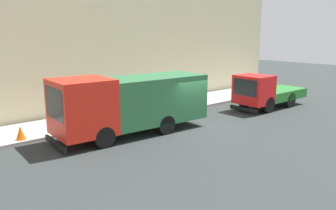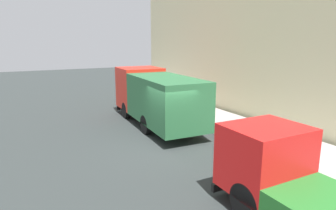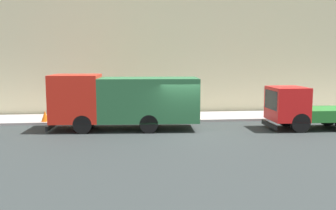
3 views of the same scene
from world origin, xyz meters
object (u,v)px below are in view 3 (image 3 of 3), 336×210
at_px(large_utility_truck, 124,99).
at_px(pedestrian_walking, 90,104).
at_px(small_flatbed_truck, 308,109).
at_px(traffic_cone_orange, 45,116).

xyz_separation_m(large_utility_truck, pedestrian_walking, (2.87, 2.06, -0.59)).
bearing_deg(pedestrian_walking, small_flatbed_truck, 99.21).
bearing_deg(large_utility_truck, traffic_cone_orange, 68.02).
bearing_deg(large_utility_truck, small_flatbed_truck, -92.11).
relative_size(large_utility_truck, pedestrian_walking, 4.66).
bearing_deg(small_flatbed_truck, pedestrian_walking, 73.01).
bearing_deg(pedestrian_walking, traffic_cone_orange, -47.99).
xyz_separation_m(large_utility_truck, small_flatbed_truck, (-0.94, -9.85, -0.53)).
relative_size(pedestrian_walking, traffic_cone_orange, 2.69).
distance_m(small_flatbed_truck, pedestrian_walking, 12.51).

